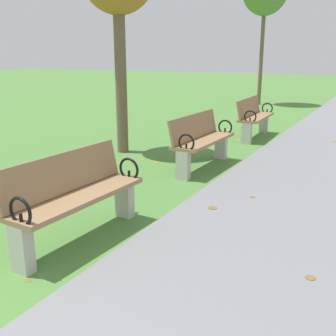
% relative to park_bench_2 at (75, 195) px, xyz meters
% --- Properties ---
extents(park_bench_2, '(0.54, 1.62, 0.90)m').
position_rel_park_bench_2_xyz_m(park_bench_2, '(0.00, 0.00, 0.00)').
color(park_bench_2, '#93704C').
rests_on(park_bench_2, ground).
extents(park_bench_3, '(0.50, 1.61, 0.90)m').
position_rel_park_bench_2_xyz_m(park_bench_3, '(-0.00, 3.11, 0.00)').
color(park_bench_3, '#93704C').
rests_on(park_bench_3, ground).
extents(park_bench_4, '(0.53, 1.62, 0.90)m').
position_rel_park_bench_2_xyz_m(park_bench_4, '(-0.00, 6.06, 0.00)').
color(park_bench_4, '#93704C').
rests_on(park_bench_4, ground).
extents(scattered_leaves, '(4.77, 13.45, 0.02)m').
position_rel_park_bench_2_xyz_m(scattered_leaves, '(0.44, 2.32, -0.47)').
color(scattered_leaves, '#93511E').
rests_on(scattered_leaves, ground).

